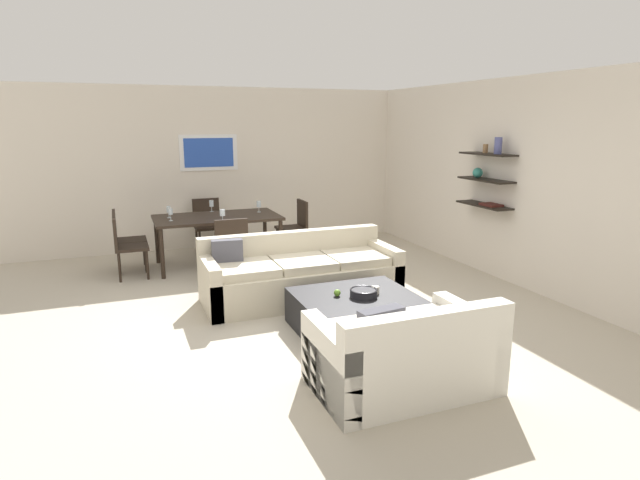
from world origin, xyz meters
name	(u,v)px	position (x,y,z in m)	size (l,w,h in m)	color
ground_plane	(299,308)	(0.00, 0.00, 0.00)	(18.00, 18.00, 0.00)	#BCB29E
back_wall_unit	(248,167)	(0.29, 3.53, 1.35)	(8.40, 0.09, 2.70)	silver
right_wall_shelf_unit	(485,178)	(3.03, 0.60, 1.35)	(0.34, 8.20, 2.70)	silver
sofa_beige	(300,276)	(0.13, 0.34, 0.29)	(2.36, 0.90, 0.78)	beige
loveseat_white	(403,355)	(0.18, -2.07, 0.29)	(1.42, 0.90, 0.78)	silver
coffee_table	(355,312)	(0.35, -0.80, 0.19)	(1.21, 1.01, 0.38)	black
decorative_bowl	(364,292)	(0.40, -0.88, 0.42)	(0.29, 0.29, 0.08)	black
candle_jar	(375,290)	(0.56, -0.84, 0.42)	(0.09, 0.09, 0.08)	silver
apple_on_coffee_table	(337,293)	(0.16, -0.77, 0.42)	(0.07, 0.07, 0.07)	#669E2D
dining_table	(217,221)	(-0.50, 2.25, 0.68)	(1.83, 1.00, 0.75)	black
dining_chair_left_far	(124,236)	(-1.82, 2.48, 0.50)	(0.44, 0.44, 0.88)	black
dining_chair_left_near	(125,243)	(-1.82, 2.03, 0.50)	(0.44, 0.44, 0.88)	black
dining_chair_foot	(230,245)	(-0.50, 1.35, 0.50)	(0.44, 0.44, 0.88)	black
dining_chair_head	(208,222)	(-0.50, 3.16, 0.50)	(0.44, 0.44, 0.88)	black
dining_chair_right_far	(296,223)	(0.82, 2.48, 0.50)	(0.44, 0.44, 0.88)	black
wine_glass_foot	(222,213)	(-0.50, 1.81, 0.87)	(0.07, 0.07, 0.17)	silver
wine_glass_left_far	(169,210)	(-1.18, 2.38, 0.87)	(0.06, 0.06, 0.17)	silver
wine_glass_head	(211,204)	(-0.50, 2.70, 0.87)	(0.07, 0.07, 0.18)	silver
wine_glass_right_far	(259,204)	(0.18, 2.38, 0.87)	(0.07, 0.07, 0.18)	silver
wine_glass_left_near	(170,212)	(-1.18, 2.13, 0.87)	(0.06, 0.06, 0.18)	silver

